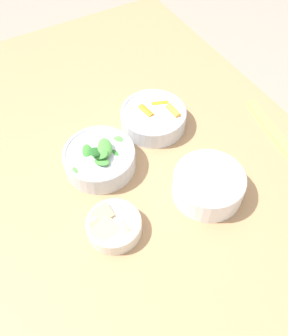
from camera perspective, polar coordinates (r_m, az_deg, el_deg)
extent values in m
plane|color=gray|center=(1.61, -1.49, -15.31)|extent=(10.00, 10.00, 0.00)
cube|color=#99724C|center=(0.98, -2.36, 0.71)|extent=(1.35, 0.95, 0.03)
cube|color=olive|center=(1.76, 0.53, 12.48)|extent=(0.06, 0.06, 0.70)
cylinder|color=silver|center=(1.03, 1.44, 7.57)|extent=(0.18, 0.18, 0.05)
torus|color=silver|center=(1.01, 1.47, 8.54)|extent=(0.18, 0.18, 0.01)
cylinder|color=orange|center=(1.02, 0.33, 8.44)|extent=(0.05, 0.03, 0.02)
cylinder|color=orange|center=(1.05, 2.43, 9.54)|extent=(0.04, 0.05, 0.02)
cylinder|color=orange|center=(1.02, 1.97, 7.89)|extent=(0.05, 0.04, 0.02)
cylinder|color=orange|center=(1.02, 4.51, 8.66)|extent=(0.05, 0.02, 0.02)
cylinder|color=silver|center=(0.94, -6.76, 1.32)|extent=(0.18, 0.18, 0.05)
torus|color=silver|center=(0.92, -6.91, 2.32)|extent=(0.18, 0.18, 0.01)
ellipsoid|color=#3D8433|center=(0.90, -6.44, 0.97)|extent=(0.05, 0.04, 0.02)
ellipsoid|color=#4C933D|center=(0.95, -4.43, 3.57)|extent=(0.04, 0.06, 0.04)
ellipsoid|color=#2D7028|center=(0.92, -9.71, 1.02)|extent=(0.04, 0.04, 0.02)
ellipsoid|color=#235B23|center=(0.90, -7.29, 2.45)|extent=(0.05, 0.06, 0.04)
ellipsoid|color=#3D8433|center=(0.92, -8.62, 2.47)|extent=(0.04, 0.03, 0.03)
ellipsoid|color=#4C933D|center=(0.91, -5.99, 3.09)|extent=(0.07, 0.06, 0.03)
ellipsoid|color=#3D8433|center=(0.91, -6.80, 2.28)|extent=(0.07, 0.05, 0.04)
ellipsoid|color=#4C933D|center=(0.90, -9.45, -0.74)|extent=(0.06, 0.06, 0.04)
ellipsoid|color=#2D7028|center=(0.93, -4.07, 2.54)|extent=(0.06, 0.04, 0.03)
cylinder|color=white|center=(0.89, 9.76, -2.63)|extent=(0.17, 0.17, 0.06)
torus|color=white|center=(0.87, 10.04, -1.45)|extent=(0.17, 0.17, 0.01)
cylinder|color=brown|center=(0.90, 9.68, -2.99)|extent=(0.15, 0.15, 0.03)
ellipsoid|color=#AD7551|center=(0.85, 10.38, -5.86)|extent=(0.01, 0.01, 0.01)
ellipsoid|color=#A36B4C|center=(0.87, 9.14, -3.16)|extent=(0.01, 0.01, 0.01)
ellipsoid|color=#A36B4C|center=(0.89, 5.88, -0.79)|extent=(0.01, 0.01, 0.01)
ellipsoid|color=#AD7551|center=(0.86, 6.22, -3.34)|extent=(0.01, 0.01, 0.01)
ellipsoid|color=#AD7551|center=(0.89, 6.06, -0.28)|extent=(0.01, 0.01, 0.01)
ellipsoid|color=#8E5B3D|center=(0.87, 7.40, -2.71)|extent=(0.01, 0.01, 0.01)
ellipsoid|color=#AD7551|center=(0.86, 11.36, -5.28)|extent=(0.01, 0.01, 0.01)
ellipsoid|color=#A36B4C|center=(0.87, 9.20, -3.74)|extent=(0.01, 0.01, 0.01)
ellipsoid|color=#A36B4C|center=(0.89, 9.98, -1.90)|extent=(0.01, 0.01, 0.01)
ellipsoid|color=#AD7551|center=(0.91, 14.01, -1.05)|extent=(0.01, 0.01, 0.01)
ellipsoid|color=#AD7551|center=(0.88, 5.75, -1.83)|extent=(0.01, 0.01, 0.01)
ellipsoid|color=#AD7551|center=(0.85, 11.27, -4.97)|extent=(0.01, 0.01, 0.01)
ellipsoid|color=#8E5B3D|center=(0.86, 7.05, -3.18)|extent=(0.01, 0.01, 0.01)
ellipsoid|color=#8E5B3D|center=(0.88, 6.03, -1.76)|extent=(0.01, 0.01, 0.01)
ellipsoid|color=#8E5B3D|center=(0.88, 9.33, -2.00)|extent=(0.01, 0.01, 0.01)
ellipsoid|color=#8E5B3D|center=(0.85, 9.33, -5.43)|extent=(0.01, 0.01, 0.01)
cylinder|color=tan|center=(0.89, 8.60, -0.19)|extent=(0.03, 0.03, 0.01)
cylinder|color=tan|center=(0.87, 7.18, -1.79)|extent=(0.03, 0.03, 0.01)
cylinder|color=#E0A88E|center=(0.89, 7.31, 0.40)|extent=(0.03, 0.03, 0.01)
cylinder|color=#E0A88E|center=(0.90, 10.55, 0.54)|extent=(0.02, 0.02, 0.01)
cylinder|color=tan|center=(0.90, 8.88, 0.62)|extent=(0.03, 0.03, 0.01)
cylinder|color=silver|center=(0.84, -4.56, -8.86)|extent=(0.12, 0.12, 0.03)
torus|color=silver|center=(0.83, -4.64, -8.29)|extent=(0.12, 0.12, 0.01)
cube|color=tan|center=(0.84, -4.87, -8.50)|extent=(0.06, 0.05, 0.02)
cube|color=tan|center=(0.83, -4.49, -9.45)|extent=(0.06, 0.07, 0.02)
cube|color=tan|center=(0.83, -5.05, -8.87)|extent=(0.06, 0.05, 0.01)
cube|color=tan|center=(0.82, -6.70, -9.00)|extent=(0.05, 0.05, 0.01)
cube|color=tan|center=(0.82, -5.89, -9.54)|extent=(0.06, 0.07, 0.02)
cube|color=tan|center=(0.83, -6.32, -6.91)|extent=(0.04, 0.04, 0.02)
cube|color=#EADB4C|center=(1.08, 19.25, 5.02)|extent=(0.27, 0.07, 0.00)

